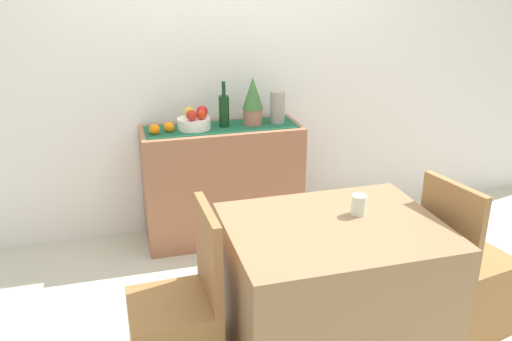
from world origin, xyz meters
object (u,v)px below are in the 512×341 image
Objects in this scene: dining_table at (331,291)px; ceramic_vase at (277,107)px; chair_near_window at (178,334)px; potted_plant at (253,101)px; sideboard_console at (223,184)px; coffee_cup at (359,205)px; wine_bottle at (224,110)px; chair_by_corner at (463,285)px; fruit_bowl at (194,123)px.

ceramic_vase is at bearing 83.77° from dining_table.
potted_plant is at bearing 61.83° from chair_near_window.
potted_plant reaches higher than chair_near_window.
coffee_cup is at bearing -72.77° from sideboard_console.
potted_plant is 0.33× the size of dining_table.
ceramic_vase is at bearing 0.00° from sideboard_console.
wine_bottle is 0.21m from potted_plant.
sideboard_console is 3.28× the size of potted_plant.
wine_bottle is (0.02, 0.00, 0.55)m from sideboard_console.
sideboard_console is 1.25× the size of chair_by_corner.
sideboard_console is 0.51m from fruit_bowl.
potted_plant is 1.55m from dining_table.
fruit_bowl is 0.99× the size of ceramic_vase.
wine_bottle is 0.39m from ceramic_vase.
chair_by_corner is at bearing -53.70° from sideboard_console.
coffee_cup is (0.60, -1.33, -0.10)m from fruit_bowl.
ceramic_vase is 0.26× the size of chair_near_window.
fruit_bowl is at bearing 180.00° from potted_plant.
sideboard_console is at bearing 0.00° from fruit_bowl.
coffee_cup is at bearing -82.10° from potted_plant.
sideboard_console is 1.08× the size of dining_table.
potted_plant is 3.33× the size of coffee_cup.
chair_near_window is at bearing 179.87° from chair_by_corner.
fruit_bowl is 0.22× the size of dining_table.
coffee_cup is 0.11× the size of chair_near_window.
coffee_cup is 0.82m from chair_by_corner.
wine_bottle is at bearing 125.73° from chair_by_corner.
potted_plant is 1.80m from chair_by_corner.
chair_by_corner is (0.81, -1.41, -0.76)m from potted_plant.
ceramic_vase is at bearing 113.98° from chair_by_corner.
fruit_bowl is 0.71× the size of wine_bottle.
wine_bottle is at bearing 0.00° from sideboard_console.
chair_near_window is at bearing -118.17° from potted_plant.
fruit_bowl is at bearing 114.42° from coffee_cup.
sideboard_console reaches higher than coffee_cup.
chair_by_corner is at bearing -7.59° from coffee_cup.
coffee_cup is at bearing 172.41° from chair_by_corner.
dining_table is at bearing -72.42° from fruit_bowl.
ceramic_vase is 0.22× the size of dining_table.
fruit_bowl reaches higher than chair_near_window.
coffee_cup is (0.41, -1.33, 0.37)m from sideboard_console.
sideboard_console is 1.51m from chair_near_window.
sideboard_console is at bearing -180.00° from wine_bottle.
fruit_bowl is 2.22× the size of coffee_cup.
chair_near_window is at bearing -110.50° from sideboard_console.
sideboard_console is at bearing 100.27° from dining_table.
fruit_bowl is 0.25× the size of chair_near_window.
dining_table is (0.03, -1.41, -0.66)m from potted_plant.
chair_near_window is 1.00× the size of chair_by_corner.
potted_plant reaches higher than wine_bottle.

